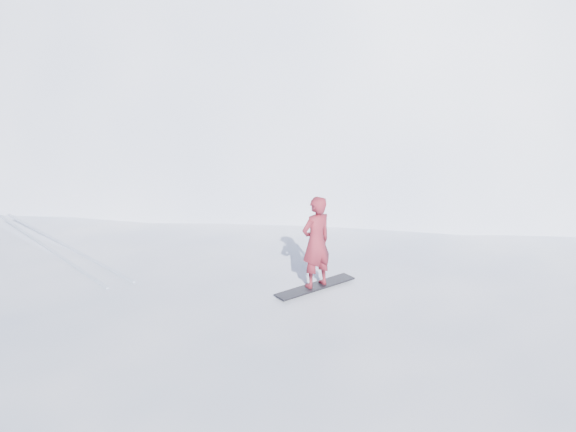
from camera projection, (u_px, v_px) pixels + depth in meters
name	position (u px, v px, depth m)	size (l,w,h in m)	color
near_ridge	(212.00, 368.00, 13.64)	(36.00, 28.00, 4.80)	white
summit_peak	(361.00, 130.00, 42.75)	(60.00, 56.00, 56.00)	white
peak_shoulder	(239.00, 168.00, 32.01)	(28.00, 24.00, 18.00)	white
wind_bumps	(156.00, 410.00, 12.16)	(16.00, 14.40, 1.00)	white
snowboard	(316.00, 286.00, 11.75)	(1.67, 0.31, 0.03)	black
snowboarder	(316.00, 242.00, 11.50)	(0.62, 0.41, 1.70)	maroon
board_tracks	(54.00, 244.00, 13.94)	(1.66, 5.91, 0.04)	silver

